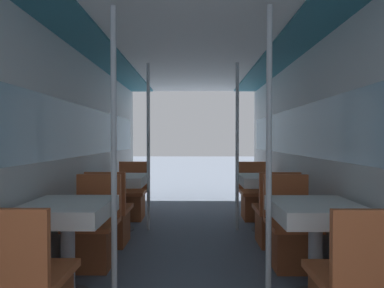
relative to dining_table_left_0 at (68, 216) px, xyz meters
The scene contains 17 objects.
wall_left 1.23m from the dining_table_left_0, 111.39° to the left, with size 0.05×6.64×2.29m.
wall_right 2.63m from the dining_table_left_0, 23.58° to the left, with size 0.05×6.64×2.29m.
ceiling_panel 2.21m from the dining_table_left_0, 46.49° to the left, with size 2.77×6.64×0.07m.
dining_table_left_0 is the anchor object (origin of this frame).
chair_left_far_0 0.69m from the dining_table_left_0, 90.00° to the left, with size 0.46×0.46×0.88m.
support_pole_left_0 0.63m from the dining_table_left_0, ahead, with size 0.05×0.05×2.29m.
dining_table_left_1 1.76m from the dining_table_left_0, 90.00° to the left, with size 0.65×0.65×0.75m.
chair_left_near_1 1.23m from the dining_table_left_0, 90.00° to the left, with size 0.46×0.46×0.88m.
chair_left_far_1 2.37m from the dining_table_left_0, 90.00° to the left, with size 0.46×0.46×0.88m.
support_pole_left_1 1.86m from the dining_table_left_0, 78.15° to the left, with size 0.05×0.05×2.29m.
dining_table_right_0 1.96m from the dining_table_left_0, ahead, with size 0.65×0.65×0.75m.
chair_right_far_0 2.07m from the dining_table_left_0, 16.62° to the left, with size 0.46×0.46×0.88m.
support_pole_right_0 1.67m from the dining_table_left_0, ahead, with size 0.05×0.05×2.29m.
dining_table_right_1 2.63m from the dining_table_left_0, 41.89° to the left, with size 0.65×0.65×0.75m.
chair_right_near_1 2.31m from the dining_table_left_0, 30.90° to the left, with size 0.46×0.46×0.88m.
chair_right_far_1 3.07m from the dining_table_left_0, 50.09° to the left, with size 0.46×0.46×0.88m.
support_pole_right_1 2.42m from the dining_table_left_0, 47.86° to the left, with size 0.05×0.05×2.29m.
Camera 1 is at (0.03, -1.46, 1.26)m, focal length 28.00 mm.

